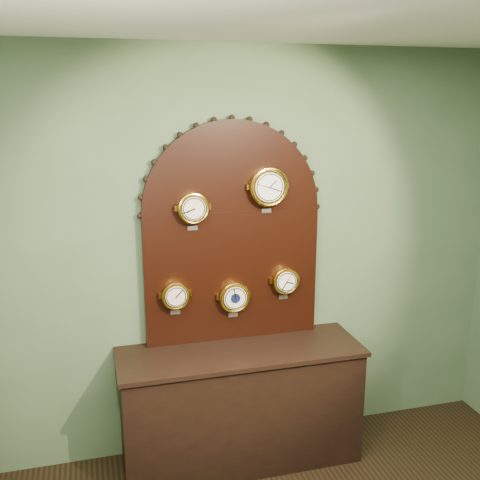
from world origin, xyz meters
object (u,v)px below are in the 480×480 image
object	(u,v)px
shop_counter	(241,407)
barometer	(234,297)
display_board	(232,226)
tide_clock	(285,281)
arabic_clock	(268,187)
hygrometer	(175,295)
roman_clock	(193,208)

from	to	relation	value
shop_counter	barometer	bearing A→B (deg)	91.56
display_board	tide_clock	size ratio (longest dim) A/B	6.36
tide_clock	shop_counter	bearing A→B (deg)	-156.81
shop_counter	arabic_clock	distance (m)	1.52
display_board	tide_clock	world-z (taller)	display_board
arabic_clock	barometer	world-z (taller)	arabic_clock
display_board	arabic_clock	bearing A→B (deg)	-16.43
tide_clock	display_board	bearing A→B (deg)	169.69
display_board	hygrometer	size ratio (longest dim) A/B	6.39
arabic_clock	tide_clock	world-z (taller)	arabic_clock
shop_counter	display_board	size ratio (longest dim) A/B	1.05
barometer	tide_clock	world-z (taller)	tide_clock
roman_clock	arabic_clock	size ratio (longest dim) A/B	0.82
arabic_clock	tide_clock	size ratio (longest dim) A/B	1.29
shop_counter	arabic_clock	bearing A→B (deg)	33.70
barometer	tide_clock	xyz separation A→B (m)	(0.36, 0.00, 0.08)
roman_clock	arabic_clock	world-z (taller)	arabic_clock
shop_counter	roman_clock	bearing A→B (deg)	150.69
arabic_clock	hygrometer	xyz separation A→B (m)	(-0.63, 0.00, -0.70)
roman_clock	tide_clock	size ratio (longest dim) A/B	1.06
roman_clock	barometer	bearing A→B (deg)	-0.08
tide_clock	barometer	bearing A→B (deg)	-179.87
arabic_clock	tide_clock	xyz separation A→B (m)	(0.13, 0.00, -0.66)
display_board	hygrometer	world-z (taller)	display_board
display_board	arabic_clock	distance (m)	0.36
roman_clock	barometer	world-z (taller)	roman_clock
shop_counter	hygrometer	xyz separation A→B (m)	(-0.40, 0.15, 0.80)
roman_clock	shop_counter	bearing A→B (deg)	-29.31
hygrometer	barometer	world-z (taller)	hygrometer
shop_counter	display_board	xyz separation A→B (m)	(0.00, 0.22, 1.23)
barometer	tide_clock	distance (m)	0.37
roman_clock	display_board	bearing A→B (deg)	13.53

